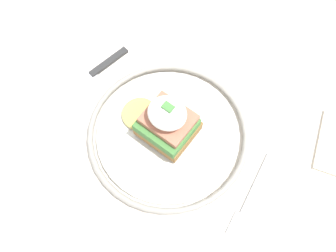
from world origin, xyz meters
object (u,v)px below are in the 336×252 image
fork (250,198)px  plate (168,133)px  sandwich (167,122)px  knife (94,73)px

fork → plate: bearing=-3.0°
sandwich → knife: 0.18m
sandwich → knife: sandwich is taller
sandwich → knife: (0.18, -0.02, -0.05)m
sandwich → fork: 0.17m
plate → sandwich: sandwich is taller
sandwich → plate: bearing=-143.2°
plate → knife: (0.18, -0.01, -0.01)m
fork → sandwich: bearing=-2.6°
plate → sandwich: (0.00, 0.00, 0.04)m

